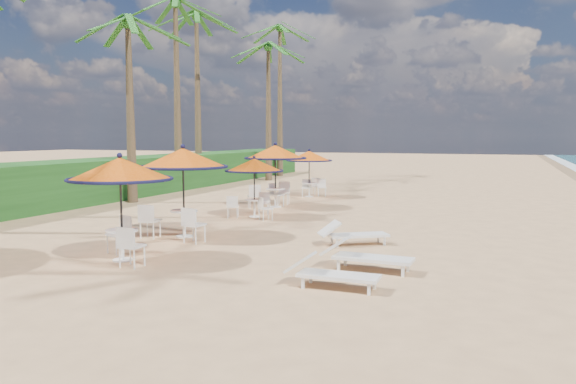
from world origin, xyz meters
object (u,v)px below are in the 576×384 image
(lounger_near, at_px, (329,272))
(station_1, at_px, (182,166))
(station_4, at_px, (310,162))
(lounger_far, at_px, (351,234))
(station_3, at_px, (275,160))
(station_2, at_px, (254,172))
(station_0, at_px, (121,179))
(lounger_mid, at_px, (364,255))

(lounger_near, bearing_deg, station_1, 146.16)
(station_4, xyz_separation_m, lounger_far, (4.82, -10.68, -1.33))
(station_3, relative_size, station_4, 1.16)
(station_2, bearing_deg, station_1, -93.01)
(lounger_near, bearing_deg, station_4, 110.00)
(station_2, xyz_separation_m, lounger_near, (5.17, -7.90, -1.27))
(station_0, xyz_separation_m, station_1, (-0.30, 3.05, 0.11))
(station_3, bearing_deg, station_0, -87.43)
(lounger_far, bearing_deg, station_4, 81.46)
(station_3, bearing_deg, lounger_far, -53.25)
(lounger_near, xyz_separation_m, lounger_far, (-0.68, 4.18, 0.01))
(station_0, bearing_deg, lounger_far, 39.63)
(station_3, xyz_separation_m, lounger_far, (4.88, -6.53, -1.59))
(lounger_far, bearing_deg, station_0, -173.22)
(station_2, relative_size, station_3, 0.83)
(lounger_far, bearing_deg, station_2, 107.50)
(station_2, relative_size, lounger_near, 1.21)
(lounger_mid, height_order, lounger_far, lounger_mid)
(station_1, relative_size, lounger_mid, 1.33)
(station_1, relative_size, lounger_far, 1.42)
(station_0, height_order, station_3, station_3)
(lounger_mid, bearing_deg, station_0, -166.34)
(lounger_near, bearing_deg, lounger_mid, 79.92)
(station_0, distance_m, station_2, 7.39)
(station_0, distance_m, station_3, 10.20)
(station_4, distance_m, lounger_mid, 14.52)
(station_0, relative_size, lounger_near, 1.39)
(station_1, bearing_deg, lounger_far, 7.34)
(station_4, height_order, lounger_mid, station_4)
(station_0, xyz_separation_m, lounger_near, (5.10, -0.52, -1.59))
(station_2, distance_m, lounger_near, 9.53)
(station_2, distance_m, station_4, 6.97)
(lounger_far, bearing_deg, station_3, 93.90)
(lounger_near, relative_size, lounger_mid, 0.91)
(lounger_near, bearing_deg, station_2, 122.87)
(station_0, xyz_separation_m, station_2, (-0.07, 7.38, -0.31))
(station_1, bearing_deg, station_4, 90.56)
(station_3, xyz_separation_m, station_4, (0.05, 4.15, -0.26))
(station_0, xyz_separation_m, station_3, (-0.46, 10.19, 0.01))
(station_1, bearing_deg, station_3, 91.30)
(station_1, distance_m, lounger_mid, 6.23)
(lounger_near, xyz_separation_m, lounger_mid, (0.28, 1.61, 0.03))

